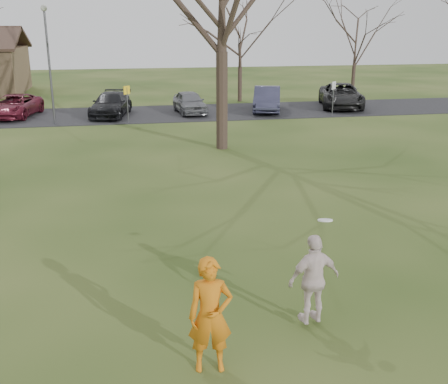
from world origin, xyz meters
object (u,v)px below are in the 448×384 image
(car_2, at_px, (15,106))
(catching_play, at_px, (314,279))
(car_3, at_px, (111,104))
(car_6, at_px, (341,96))
(car_4, at_px, (190,102))
(player_defender, at_px, (210,315))
(lamp_post, at_px, (48,50))
(car_5, at_px, (267,99))

(car_2, xyz_separation_m, catching_play, (9.48, -25.01, 0.27))
(car_3, distance_m, car_6, 14.83)
(car_4, bearing_deg, catching_play, -97.63)
(player_defender, relative_size, car_6, 0.35)
(car_6, height_order, lamp_post, lamp_post)
(lamp_post, bearing_deg, catching_play, -72.64)
(car_5, bearing_deg, lamp_post, -154.93)
(catching_play, bearing_deg, car_3, 99.10)
(player_defender, relative_size, car_4, 0.49)
(car_2, xyz_separation_m, lamp_post, (2.54, -2.78, 3.28))
(car_3, xyz_separation_m, lamp_post, (-3.05, -2.12, 3.25))
(player_defender, height_order, catching_play, catching_play)
(car_2, xyz_separation_m, car_4, (10.33, -0.57, 0.02))
(player_defender, distance_m, car_4, 25.52)
(car_5, bearing_deg, catching_play, -87.27)
(player_defender, xyz_separation_m, car_3, (-1.85, 25.26, -0.25))
(car_5, height_order, catching_play, catching_play)
(car_2, bearing_deg, car_3, 4.33)
(car_4, xyz_separation_m, car_5, (4.86, -0.19, 0.09))
(player_defender, bearing_deg, car_2, 111.17)
(car_5, relative_size, catching_play, 2.36)
(player_defender, xyz_separation_m, car_6, (12.97, 25.86, -0.16))
(car_3, xyz_separation_m, car_5, (9.60, -0.10, 0.08))
(car_4, bearing_deg, player_defender, -102.16)
(catching_play, xyz_separation_m, lamp_post, (-6.95, 22.22, 3.01))
(player_defender, relative_size, car_2, 0.41)
(car_5, distance_m, car_6, 5.26)
(car_3, xyz_separation_m, car_4, (4.74, 0.09, -0.01))
(car_4, distance_m, car_5, 4.86)
(car_5, height_order, car_6, car_6)
(car_4, bearing_deg, car_2, 171.20)
(car_6, bearing_deg, lamp_post, -155.32)
(car_2, relative_size, lamp_post, 0.75)
(player_defender, xyz_separation_m, lamp_post, (-4.90, 23.13, 3.00))
(car_3, relative_size, car_4, 1.19)
(car_4, bearing_deg, car_5, -7.85)
(catching_play, bearing_deg, car_2, 110.77)
(car_3, height_order, car_6, car_6)
(car_2, relative_size, car_4, 1.19)
(car_2, height_order, car_6, car_6)
(player_defender, height_order, car_3, player_defender)
(player_defender, distance_m, catching_play, 2.24)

